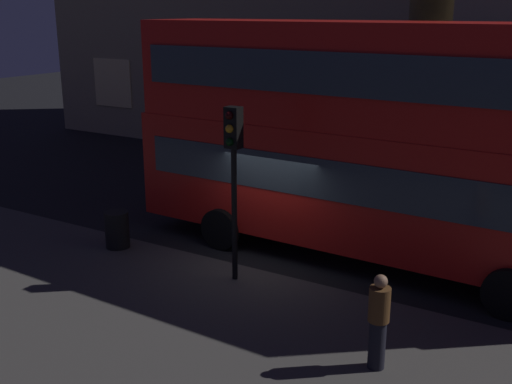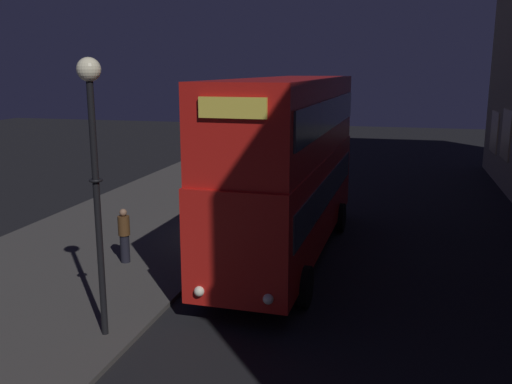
{
  "view_description": "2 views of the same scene",
  "coord_description": "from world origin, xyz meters",
  "px_view_note": "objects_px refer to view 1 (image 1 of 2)",
  "views": [
    {
      "loc": [
        6.95,
        -11.91,
        5.78
      ],
      "look_at": [
        -0.03,
        -0.42,
        1.83
      ],
      "focal_mm": 43.98,
      "sensor_mm": 36.0,
      "label": 1
    },
    {
      "loc": [
        18.39,
        4.57,
        5.78
      ],
      "look_at": [
        1.91,
        0.36,
        2.03
      ],
      "focal_mm": 39.32,
      "sensor_mm": 36.0,
      "label": 2
    }
  ],
  "objects_px": {
    "traffic_light_near_kerb": "(233,158)",
    "pedestrian": "(378,321)",
    "litter_bin": "(117,229)",
    "double_decker_bus": "(360,132)"
  },
  "relations": [
    {
      "from": "pedestrian",
      "to": "traffic_light_near_kerb",
      "type": "bearing_deg",
      "value": 122.91
    },
    {
      "from": "litter_bin",
      "to": "traffic_light_near_kerb",
      "type": "bearing_deg",
      "value": -1.63
    },
    {
      "from": "traffic_light_near_kerb",
      "to": "pedestrian",
      "type": "height_order",
      "value": "traffic_light_near_kerb"
    },
    {
      "from": "traffic_light_near_kerb",
      "to": "litter_bin",
      "type": "xyz_separation_m",
      "value": [
        -3.5,
        0.1,
        -2.25
      ]
    },
    {
      "from": "traffic_light_near_kerb",
      "to": "pedestrian",
      "type": "distance_m",
      "value": 4.65
    },
    {
      "from": "double_decker_bus",
      "to": "litter_bin",
      "type": "height_order",
      "value": "double_decker_bus"
    },
    {
      "from": "traffic_light_near_kerb",
      "to": "litter_bin",
      "type": "height_order",
      "value": "traffic_light_near_kerb"
    },
    {
      "from": "traffic_light_near_kerb",
      "to": "litter_bin",
      "type": "distance_m",
      "value": 4.16
    },
    {
      "from": "double_decker_bus",
      "to": "pedestrian",
      "type": "relative_size",
      "value": 6.87
    },
    {
      "from": "double_decker_bus",
      "to": "pedestrian",
      "type": "height_order",
      "value": "double_decker_bus"
    }
  ]
}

